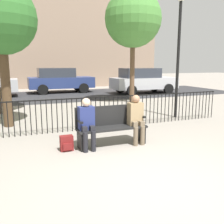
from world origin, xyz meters
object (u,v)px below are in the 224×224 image
object	(u,v)px
park_bench	(111,124)
backpack	(67,143)
parked_car_1	(60,80)
tree_0	(133,19)
parked_car_0	(143,80)
lamp_post	(179,39)
seated_person_1	(136,117)
tree_1	(0,20)
seated_person_0	(87,121)

from	to	relation	value
park_bench	backpack	size ratio (longest dim) A/B	4.86
parked_car_1	tree_0	bearing A→B (deg)	-66.02
parked_car_0	lamp_post	bearing A→B (deg)	-109.19
seated_person_1	backpack	xyz separation A→B (m)	(-1.66, 0.08, -0.48)
tree_0	parked_car_1	distance (m)	6.96
tree_0	tree_1	distance (m)	6.43
seated_person_1	tree_1	xyz separation A→B (m)	(-2.87, 2.91, 2.47)
parked_car_1	park_bench	bearing A→B (deg)	-94.16
seated_person_1	tree_0	world-z (taller)	tree_0
lamp_post	parked_car_1	world-z (taller)	lamp_post
seated_person_1	parked_car_0	distance (m)	10.45
lamp_post	parked_car_0	world-z (taller)	lamp_post
seated_person_0	parked_car_1	xyz separation A→B (m)	(1.45, 11.58, 0.20)
park_bench	backpack	distance (m)	1.11
lamp_post	parked_car_1	distance (m)	9.89
seated_person_0	lamp_post	xyz separation A→B (m)	(3.92, 2.19, 2.08)
seated_person_1	backpack	size ratio (longest dim) A/B	3.45
lamp_post	parked_car_0	size ratio (longest dim) A/B	1.00
park_bench	seated_person_0	size ratio (longest dim) A/B	1.43
seated_person_1	park_bench	bearing A→B (deg)	167.72
park_bench	backpack	world-z (taller)	park_bench
seated_person_1	tree_1	bearing A→B (deg)	134.66
park_bench	seated_person_1	distance (m)	0.63
tree_1	lamp_post	size ratio (longest dim) A/B	1.00
seated_person_0	parked_car_1	world-z (taller)	parked_car_1
seated_person_0	parked_car_1	distance (m)	11.67
backpack	tree_1	bearing A→B (deg)	113.22
backpack	tree_1	world-z (taller)	tree_1
seated_person_1	tree_1	world-z (taller)	tree_1
parked_car_0	parked_car_1	world-z (taller)	same
backpack	lamp_post	world-z (taller)	lamp_post
seated_person_1	tree_0	distance (m)	7.28
seated_person_1	parked_car_0	world-z (taller)	parked_car_0
seated_person_0	seated_person_1	size ratio (longest dim) A/B	0.99
lamp_post	parked_car_1	bearing A→B (deg)	104.75
seated_person_1	backpack	bearing A→B (deg)	177.20
parked_car_0	park_bench	bearing A→B (deg)	-122.48
parked_car_1	seated_person_0	bearing A→B (deg)	-97.12
park_bench	tree_0	size ratio (longest dim) A/B	0.31
tree_0	parked_car_1	xyz separation A→B (m)	(-2.53, 5.70, -3.10)
park_bench	parked_car_0	world-z (taller)	parked_car_0
seated_person_0	parked_car_0	bearing A→B (deg)	55.20
lamp_post	seated_person_1	bearing A→B (deg)	-141.12
seated_person_0	tree_1	distance (m)	4.16
seated_person_1	parked_car_1	world-z (taller)	parked_car_1
seated_person_0	tree_1	size ratio (longest dim) A/B	0.28
seated_person_0	tree_0	xyz separation A→B (m)	(3.98, 5.88, 3.30)
park_bench	parked_car_0	distance (m)	10.64
tree_0	park_bench	bearing A→B (deg)	-120.33
backpack	lamp_post	xyz separation A→B (m)	(4.37, 2.10, 2.56)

